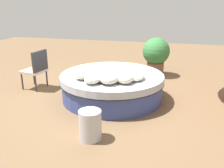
{
  "coord_description": "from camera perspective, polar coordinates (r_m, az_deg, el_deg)",
  "views": [
    {
      "loc": [
        -5.16,
        -1.29,
        2.18
      ],
      "look_at": [
        0.0,
        0.0,
        0.35
      ],
      "focal_mm": 39.92,
      "sensor_mm": 36.0,
      "label": 1
    }
  ],
  "objects": [
    {
      "name": "throw_pillow_3",
      "position": [
        4.96,
        3.08,
        1.35
      ],
      "size": [
        0.45,
        0.33,
        0.19
      ],
      "primitive_type": "ellipsoid",
      "color": "beige",
      "rests_on": "round_bed"
    },
    {
      "name": "throw_pillow_2",
      "position": [
        4.94,
        -0.52,
        1.44
      ],
      "size": [
        0.54,
        0.4,
        0.22
      ],
      "primitive_type": "ellipsoid",
      "color": "beige",
      "rests_on": "round_bed"
    },
    {
      "name": "ground_plane",
      "position": [
        5.75,
        -0.0,
        -3.28
      ],
      "size": [
        16.0,
        16.0,
        0.0
      ],
      "primitive_type": "plane",
      "color": "brown"
    },
    {
      "name": "round_bed",
      "position": [
        5.64,
        -0.0,
        -0.49
      ],
      "size": [
        2.32,
        2.32,
        0.58
      ],
      "color": "#38478C",
      "rests_on": "ground_plane"
    },
    {
      "name": "side_table",
      "position": [
        4.08,
        -5.03,
        -9.33
      ],
      "size": [
        0.37,
        0.37,
        0.5
      ],
      "primitive_type": "cylinder",
      "color": "#B7B7BC",
      "rests_on": "ground_plane"
    },
    {
      "name": "patio_chair",
      "position": [
        6.49,
        -16.88,
        3.71
      ],
      "size": [
        0.59,
        0.58,
        0.98
      ],
      "rotation": [
        0.0,
        0.0,
        -0.16
      ],
      "color": "#333338",
      "rests_on": "ground_plane"
    },
    {
      "name": "planter",
      "position": [
        7.43,
        10.03,
        6.75
      ],
      "size": [
        0.79,
        0.79,
        1.12
      ],
      "color": "brown",
      "rests_on": "ground_plane"
    },
    {
      "name": "throw_pillow_1",
      "position": [
        4.99,
        -4.26,
        1.38
      ],
      "size": [
        0.53,
        0.35,
        0.19
      ],
      "primitive_type": "ellipsoid",
      "color": "beige",
      "rests_on": "round_bed"
    },
    {
      "name": "throw_pillow_4",
      "position": [
        5.2,
        5.42,
        1.84
      ],
      "size": [
        0.56,
        0.36,
        0.15
      ],
      "primitive_type": "ellipsoid",
      "color": "silver",
      "rests_on": "round_bed"
    },
    {
      "name": "throw_pillow_0",
      "position": [
        5.24,
        -6.63,
        2.28
      ],
      "size": [
        0.43,
        0.37,
        0.21
      ],
      "primitive_type": "ellipsoid",
      "color": "beige",
      "rests_on": "round_bed"
    }
  ]
}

